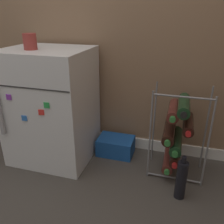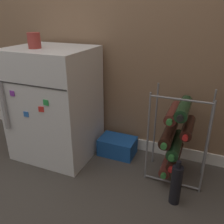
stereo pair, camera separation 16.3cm
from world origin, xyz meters
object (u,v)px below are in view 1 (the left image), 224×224
Objects in this scene: fridge_top_cup at (30,42)px; loose_bottle_floor at (181,180)px; mini_fridge at (51,106)px; soda_box at (116,146)px; wine_rack at (176,133)px.

fridge_top_cup reaches higher than loose_bottle_floor.
fridge_top_cup reaches higher than mini_fridge.
soda_box is (0.45, 0.14, -0.34)m from mini_fridge.
fridge_top_cup reaches higher than soda_box.
mini_fridge is at bearing 167.60° from loose_bottle_floor.
loose_bottle_floor is (0.50, -0.35, 0.06)m from soda_box.
loose_bottle_floor is at bearing -76.45° from wine_rack.
fridge_top_cup is at bearing 172.19° from loose_bottle_floor.
mini_fridge is 0.47m from fridge_top_cup.
fridge_top_cup is 1.27m from loose_bottle_floor.
wine_rack is 6.15× the size of fridge_top_cup.
wine_rack reaches higher than soda_box.
mini_fridge is 2.86× the size of loose_bottle_floor.
soda_box is at bearing 22.78° from fridge_top_cup.
fridge_top_cup is at bearing -157.22° from soda_box.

